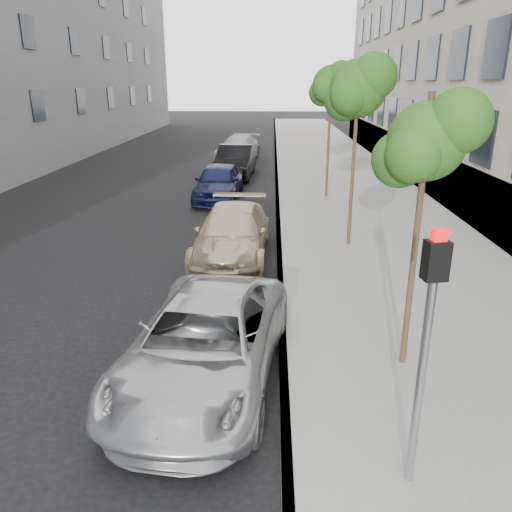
{
  "coord_description": "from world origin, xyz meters",
  "views": [
    {
      "loc": [
        0.95,
        -5.99,
        4.64
      ],
      "look_at": [
        0.66,
        2.97,
        1.5
      ],
      "focal_mm": 35.0,
      "sensor_mm": 36.0,
      "label": 1
    }
  ],
  "objects_px": {
    "suv": "(232,234)",
    "sedan_rear": "(238,148)",
    "tree_far": "(332,84)",
    "sedan_blue": "(218,182)",
    "tree_mid": "(359,88)",
    "tree_near": "(428,142)",
    "minivan": "(205,343)",
    "sedan_black": "(235,162)",
    "signal_pole": "(427,334)"
  },
  "relations": [
    {
      "from": "sedan_rear",
      "to": "tree_near",
      "type": "bearing_deg",
      "value": -69.82
    },
    {
      "from": "tree_mid",
      "to": "suv",
      "type": "relative_size",
      "value": 1.09
    },
    {
      "from": "tree_mid",
      "to": "sedan_rear",
      "type": "distance_m",
      "value": 18.22
    },
    {
      "from": "minivan",
      "to": "suv",
      "type": "bearing_deg",
      "value": 97.43
    },
    {
      "from": "signal_pole",
      "to": "sedan_black",
      "type": "height_order",
      "value": "signal_pole"
    },
    {
      "from": "tree_far",
      "to": "minivan",
      "type": "bearing_deg",
      "value": -103.91
    },
    {
      "from": "suv",
      "to": "minivan",
      "type": "bearing_deg",
      "value": -88.05
    },
    {
      "from": "signal_pole",
      "to": "sedan_black",
      "type": "xyz_separation_m",
      "value": [
        -3.54,
        20.6,
        -1.29
      ]
    },
    {
      "from": "minivan",
      "to": "tree_mid",
      "type": "bearing_deg",
      "value": 71.5
    },
    {
      "from": "tree_mid",
      "to": "minivan",
      "type": "xyz_separation_m",
      "value": [
        -3.33,
        -6.93,
        -3.79
      ]
    },
    {
      "from": "suv",
      "to": "signal_pole",
      "type": "bearing_deg",
      "value": -69.91
    },
    {
      "from": "tree_near",
      "to": "tree_far",
      "type": "height_order",
      "value": "tree_far"
    },
    {
      "from": "suv",
      "to": "sedan_rear",
      "type": "xyz_separation_m",
      "value": [
        -1.05,
        18.19,
        0.03
      ]
    },
    {
      "from": "tree_mid",
      "to": "suv",
      "type": "bearing_deg",
      "value": -164.79
    },
    {
      "from": "tree_mid",
      "to": "sedan_rear",
      "type": "bearing_deg",
      "value": 104.29
    },
    {
      "from": "tree_mid",
      "to": "sedan_blue",
      "type": "distance_m",
      "value": 8.52
    },
    {
      "from": "tree_far",
      "to": "sedan_rear",
      "type": "height_order",
      "value": "tree_far"
    },
    {
      "from": "tree_mid",
      "to": "suv",
      "type": "xyz_separation_m",
      "value": [
        -3.36,
        -0.91,
        -3.77
      ]
    },
    {
      "from": "sedan_blue",
      "to": "tree_mid",
      "type": "bearing_deg",
      "value": -52.54
    },
    {
      "from": "tree_mid",
      "to": "sedan_black",
      "type": "relative_size",
      "value": 1.08
    },
    {
      "from": "tree_near",
      "to": "suv",
      "type": "xyz_separation_m",
      "value": [
        -3.36,
        5.59,
        -3.11
      ]
    },
    {
      "from": "minivan",
      "to": "sedan_blue",
      "type": "relative_size",
      "value": 1.12
    },
    {
      "from": "sedan_blue",
      "to": "sedan_rear",
      "type": "height_order",
      "value": "sedan_blue"
    },
    {
      "from": "tree_mid",
      "to": "signal_pole",
      "type": "bearing_deg",
      "value": -93.77
    },
    {
      "from": "minivan",
      "to": "sedan_blue",
      "type": "distance_m",
      "value": 13.2
    },
    {
      "from": "sedan_black",
      "to": "sedan_rear",
      "type": "distance_m",
      "value": 5.86
    },
    {
      "from": "minivan",
      "to": "suv",
      "type": "height_order",
      "value": "suv"
    },
    {
      "from": "tree_mid",
      "to": "minivan",
      "type": "bearing_deg",
      "value": -115.64
    },
    {
      "from": "tree_near",
      "to": "sedan_black",
      "type": "height_order",
      "value": "tree_near"
    },
    {
      "from": "tree_near",
      "to": "sedan_rear",
      "type": "distance_m",
      "value": 24.38
    },
    {
      "from": "sedan_blue",
      "to": "minivan",
      "type": "bearing_deg",
      "value": -83.27
    },
    {
      "from": "signal_pole",
      "to": "suv",
      "type": "bearing_deg",
      "value": 98.23
    },
    {
      "from": "suv",
      "to": "sedan_rear",
      "type": "relative_size",
      "value": 0.95
    },
    {
      "from": "tree_far",
      "to": "sedan_black",
      "type": "xyz_separation_m",
      "value": [
        -4.15,
        4.92,
        -3.74
      ]
    },
    {
      "from": "tree_mid",
      "to": "suv",
      "type": "distance_m",
      "value": 5.13
    },
    {
      "from": "tree_mid",
      "to": "signal_pole",
      "type": "height_order",
      "value": "tree_mid"
    },
    {
      "from": "sedan_blue",
      "to": "sedan_rear",
      "type": "xyz_separation_m",
      "value": [
        0.07,
        11.05,
        -0.01
      ]
    },
    {
      "from": "tree_mid",
      "to": "sedan_black",
      "type": "height_order",
      "value": "tree_mid"
    },
    {
      "from": "tree_far",
      "to": "suv",
      "type": "xyz_separation_m",
      "value": [
        -3.36,
        -7.41,
        -3.84
      ]
    },
    {
      "from": "sedan_rear",
      "to": "suv",
      "type": "bearing_deg",
      "value": -77.02
    },
    {
      "from": "suv",
      "to": "sedan_black",
      "type": "bearing_deg",
      "value": 95.34
    },
    {
      "from": "signal_pole",
      "to": "minivan",
      "type": "bearing_deg",
      "value": 130.31
    },
    {
      "from": "tree_mid",
      "to": "sedan_blue",
      "type": "xyz_separation_m",
      "value": [
        -4.47,
        6.22,
        -3.73
      ]
    },
    {
      "from": "tree_far",
      "to": "sedan_blue",
      "type": "relative_size",
      "value": 1.21
    },
    {
      "from": "sedan_blue",
      "to": "sedan_black",
      "type": "height_order",
      "value": "sedan_black"
    },
    {
      "from": "minivan",
      "to": "sedan_black",
      "type": "bearing_deg",
      "value": 99.71
    },
    {
      "from": "minivan",
      "to": "signal_pole",
      "type": "bearing_deg",
      "value": -32.35
    },
    {
      "from": "signal_pole",
      "to": "sedan_black",
      "type": "relative_size",
      "value": 0.64
    },
    {
      "from": "sedan_blue",
      "to": "sedan_rear",
      "type": "relative_size",
      "value": 0.87
    },
    {
      "from": "tree_near",
      "to": "tree_mid",
      "type": "bearing_deg",
      "value": 90.0
    }
  ]
}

